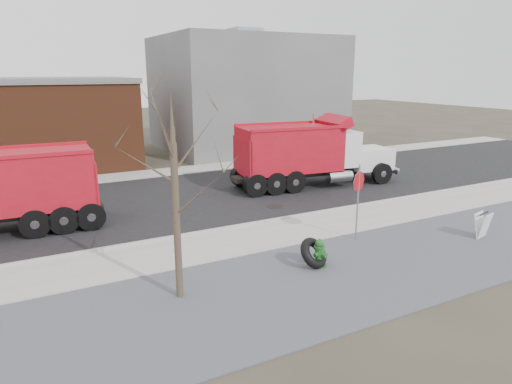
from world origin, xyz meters
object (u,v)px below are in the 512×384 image
fire_hydrant (319,254)px  sandwich_board (483,225)px  truck_tire (314,253)px  dump_truck_red_a (309,151)px  stop_sign (358,189)px

fire_hydrant → sandwich_board: (6.40, -0.66, 0.07)m
fire_hydrant → truck_tire: truck_tire is taller
truck_tire → sandwich_board: bearing=-6.6°
fire_hydrant → dump_truck_red_a: (5.31, 8.39, 1.36)m
truck_tire → stop_sign: (2.57, 1.17, 1.38)m
stop_sign → sandwich_board: bearing=-25.6°
sandwich_board → dump_truck_red_a: size_ratio=0.10×
truck_tire → dump_truck_red_a: size_ratio=0.14×
truck_tire → dump_truck_red_a: 10.00m
fire_hydrant → dump_truck_red_a: dump_truck_red_a is taller
sandwich_board → fire_hydrant: bearing=160.3°
dump_truck_red_a → sandwich_board: bearing=-76.6°
truck_tire → sandwich_board: 6.58m
stop_sign → dump_truck_red_a: bearing=68.4°
fire_hydrant → sandwich_board: 6.43m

